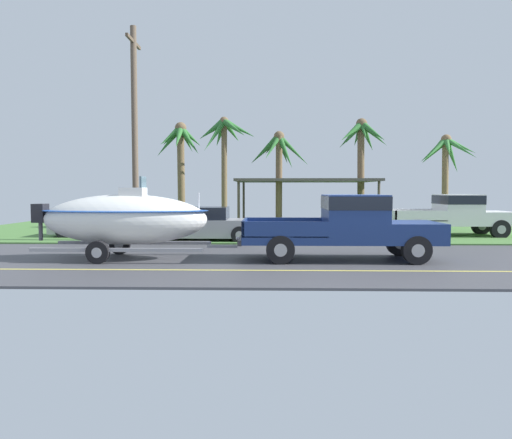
% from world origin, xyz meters
% --- Properties ---
extents(ground, '(36.00, 22.00, 0.11)m').
position_xyz_m(ground, '(0.00, 8.38, -0.01)').
color(ground, '#424247').
extents(pickup_truck_towing, '(5.96, 2.08, 1.92)m').
position_xyz_m(pickup_truck_towing, '(-0.08, 0.19, 1.06)').
color(pickup_truck_towing, navy).
rests_on(pickup_truck_towing, ground).
extents(boat_on_trailer, '(6.11, 2.21, 2.46)m').
position_xyz_m(boat_on_trailer, '(-6.86, 0.19, 1.19)').
color(boat_on_trailer, gray).
rests_on(boat_on_trailer, ground).
extents(parked_pickup_background, '(5.48, 2.14, 1.87)m').
position_xyz_m(parked_pickup_background, '(5.73, 7.42, 1.04)').
color(parked_pickup_background, silver).
rests_on(parked_pickup_background, ground).
extents(parked_sedan_near, '(4.37, 1.81, 1.38)m').
position_xyz_m(parked_sedan_near, '(-9.81, 6.77, 0.67)').
color(parked_sedan_near, '#99999E').
rests_on(parked_sedan_near, ground).
extents(parked_sedan_far, '(4.76, 1.86, 1.38)m').
position_xyz_m(parked_sedan_far, '(-5.37, 5.29, 0.67)').
color(parked_sedan_far, '#99999E').
rests_on(parked_sedan_far, ground).
extents(carport_awning, '(7.76, 5.36, 2.67)m').
position_xyz_m(carport_awning, '(-0.52, 13.39, 2.55)').
color(carport_awning, '#4C4238').
rests_on(carport_awning, ground).
extents(palm_tree_near_left, '(3.02, 2.84, 6.08)m').
position_xyz_m(palm_tree_near_left, '(2.61, 13.26, 4.60)').
color(palm_tree_near_left, brown).
rests_on(palm_tree_near_left, ground).
extents(palm_tree_near_right, '(3.02, 3.15, 5.72)m').
position_xyz_m(palm_tree_near_right, '(-4.79, 10.16, 4.48)').
color(palm_tree_near_right, brown).
rests_on(palm_tree_near_right, ground).
extents(palm_tree_mid, '(2.67, 2.96, 5.63)m').
position_xyz_m(palm_tree_mid, '(-7.25, 11.29, 4.21)').
color(palm_tree_mid, brown).
rests_on(palm_tree_mid, ground).
extents(palm_tree_far_left, '(3.22, 3.63, 5.02)m').
position_xyz_m(palm_tree_far_left, '(6.83, 12.08, 3.78)').
color(palm_tree_far_left, brown).
rests_on(palm_tree_far_left, ground).
extents(palm_tree_far_right, '(3.35, 3.17, 5.19)m').
position_xyz_m(palm_tree_far_right, '(-2.06, 11.73, 3.80)').
color(palm_tree_far_right, brown).
rests_on(palm_tree_far_right, ground).
extents(utility_pole, '(0.24, 1.80, 8.41)m').
position_xyz_m(utility_pole, '(-7.83, 4.87, 4.36)').
color(utility_pole, brown).
rests_on(utility_pole, ground).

